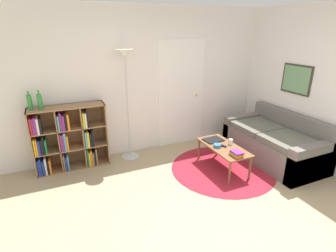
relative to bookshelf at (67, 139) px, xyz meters
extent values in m
plane|color=tan|center=(1.57, -2.31, -0.51)|extent=(14.00, 14.00, 0.00)
cube|color=silver|center=(1.57, 0.21, 0.79)|extent=(7.50, 0.05, 2.60)
cube|color=white|center=(2.17, 0.18, 0.50)|extent=(0.94, 0.02, 2.03)
sphere|color=tan|center=(2.50, 0.15, 0.46)|extent=(0.04, 0.04, 0.04)
cube|color=silver|center=(3.84, -1.06, 0.79)|extent=(0.05, 5.49, 2.60)
cube|color=#332D28|center=(3.81, -1.01, 0.87)|extent=(0.02, 0.60, 0.51)
cube|color=#669366|center=(3.80, -1.01, 0.87)|extent=(0.01, 0.54, 0.45)
cylinder|color=maroon|center=(2.32, -1.10, -0.51)|extent=(1.71, 1.71, 0.01)
cube|color=#936B47|center=(-0.50, 0.00, 0.02)|extent=(0.02, 0.34, 1.07)
cube|color=#936B47|center=(0.63, 0.00, 0.02)|extent=(0.02, 0.34, 1.07)
cube|color=#936B47|center=(0.06, 0.00, 0.54)|extent=(1.15, 0.34, 0.02)
cube|color=#936B47|center=(0.06, 0.00, -0.50)|extent=(1.15, 0.34, 0.02)
cube|color=#936B47|center=(0.06, 0.16, 0.02)|extent=(1.15, 0.02, 1.07)
cube|color=#936B47|center=(-0.12, 0.00, 0.02)|extent=(0.02, 0.32, 1.03)
cube|color=#936B47|center=(0.25, 0.00, 0.02)|extent=(0.02, 0.32, 1.03)
cube|color=#936B47|center=(0.06, 0.00, -0.15)|extent=(1.12, 0.32, 0.02)
cube|color=#936B47|center=(0.06, 0.00, 0.19)|extent=(1.12, 0.32, 0.02)
cube|color=navy|center=(-0.47, -0.04, -0.36)|extent=(0.03, 0.26, 0.26)
cube|color=navy|center=(-0.44, -0.05, -0.35)|extent=(0.03, 0.24, 0.28)
cube|color=navy|center=(-0.40, -0.04, -0.37)|extent=(0.03, 0.26, 0.24)
cube|color=silver|center=(-0.37, -0.04, -0.36)|extent=(0.03, 0.26, 0.27)
cube|color=black|center=(-0.34, -0.07, -0.37)|extent=(0.02, 0.19, 0.24)
cube|color=orange|center=(-0.31, -0.05, -0.38)|extent=(0.03, 0.24, 0.23)
cube|color=olive|center=(-0.09, -0.07, -0.36)|extent=(0.02, 0.19, 0.27)
cube|color=navy|center=(-0.06, -0.03, -0.37)|extent=(0.03, 0.27, 0.24)
cube|color=teal|center=(-0.03, -0.07, -0.36)|extent=(0.02, 0.19, 0.26)
cube|color=#196B38|center=(0.28, -0.07, -0.34)|extent=(0.02, 0.20, 0.30)
cube|color=gold|center=(0.31, -0.04, -0.37)|extent=(0.02, 0.25, 0.25)
cube|color=orange|center=(0.34, -0.04, -0.35)|extent=(0.02, 0.26, 0.28)
cube|color=olive|center=(0.37, -0.04, -0.38)|extent=(0.02, 0.25, 0.23)
cube|color=black|center=(0.39, -0.05, -0.37)|extent=(0.03, 0.22, 0.25)
cube|color=olive|center=(0.42, -0.06, -0.35)|extent=(0.02, 0.22, 0.29)
cube|color=gold|center=(-0.48, -0.07, -0.01)|extent=(0.02, 0.20, 0.26)
cube|color=orange|center=(-0.45, -0.05, -0.01)|extent=(0.03, 0.24, 0.26)
cube|color=navy|center=(-0.41, -0.06, -0.02)|extent=(0.03, 0.22, 0.23)
cube|color=black|center=(-0.38, -0.04, -0.02)|extent=(0.03, 0.26, 0.25)
cube|color=black|center=(-0.35, -0.05, 0.01)|extent=(0.02, 0.22, 0.29)
cube|color=#196B38|center=(-0.32, -0.04, -0.02)|extent=(0.03, 0.25, 0.23)
cube|color=#7F287A|center=(-0.09, -0.06, 0.00)|extent=(0.02, 0.22, 0.29)
cube|color=#7F287A|center=(-0.07, -0.04, 0.00)|extent=(0.02, 0.25, 0.28)
cube|color=teal|center=(-0.03, -0.06, 0.01)|extent=(0.03, 0.21, 0.30)
cube|color=orange|center=(0.00, -0.05, -0.02)|extent=(0.02, 0.24, 0.25)
cube|color=teal|center=(0.28, -0.06, -0.01)|extent=(0.03, 0.21, 0.26)
cube|color=gold|center=(0.32, -0.07, -0.01)|extent=(0.03, 0.19, 0.26)
cube|color=black|center=(0.36, -0.05, -0.02)|extent=(0.03, 0.24, 0.23)
cube|color=black|center=(0.39, -0.05, 0.00)|extent=(0.03, 0.23, 0.29)
cube|color=#B21E23|center=(-0.47, -0.03, 0.33)|extent=(0.03, 0.27, 0.26)
cube|color=#7F287A|center=(-0.44, -0.07, 0.33)|extent=(0.02, 0.20, 0.25)
cube|color=#7F287A|center=(-0.41, -0.05, 0.33)|extent=(0.03, 0.24, 0.26)
cube|color=silver|center=(-0.38, -0.05, 0.32)|extent=(0.03, 0.23, 0.24)
cube|color=black|center=(-0.34, -0.05, 0.32)|extent=(0.03, 0.23, 0.24)
cube|color=teal|center=(-0.09, -0.06, 0.33)|extent=(0.03, 0.21, 0.25)
cube|color=#7F287A|center=(-0.06, -0.05, 0.35)|extent=(0.03, 0.23, 0.29)
cube|color=#7F287A|center=(-0.02, -0.05, 0.32)|extent=(0.03, 0.23, 0.24)
cube|color=black|center=(0.02, -0.05, 0.34)|extent=(0.03, 0.23, 0.27)
cube|color=orange|center=(0.05, -0.06, 0.33)|extent=(0.03, 0.21, 0.25)
cube|color=gold|center=(0.28, -0.05, 0.32)|extent=(0.03, 0.24, 0.24)
cube|color=silver|center=(0.32, -0.07, 0.32)|extent=(0.02, 0.20, 0.24)
cube|color=black|center=(0.34, -0.03, 0.35)|extent=(0.02, 0.27, 0.30)
cylinder|color=#B7B7BC|center=(1.04, -0.05, -0.50)|extent=(0.31, 0.31, 0.01)
cylinder|color=#B7B7BC|center=(1.04, -0.05, 0.44)|extent=(0.02, 0.02, 1.80)
cone|color=white|center=(1.04, -0.05, 1.34)|extent=(0.28, 0.28, 0.10)
cube|color=#66605B|center=(3.34, -1.15, -0.28)|extent=(0.92, 1.73, 0.46)
cube|color=#66605B|center=(3.72, -1.15, -0.10)|extent=(0.16, 1.73, 0.81)
cube|color=#66605B|center=(3.34, -1.94, -0.21)|extent=(0.92, 0.16, 0.60)
cube|color=#66605B|center=(3.34, -0.37, -0.21)|extent=(0.92, 0.16, 0.60)
cube|color=#5C5E51|center=(3.26, -1.50, 0.00)|extent=(0.72, 0.68, 0.10)
cube|color=#5C5E51|center=(3.26, -0.80, 0.00)|extent=(0.72, 0.68, 0.10)
cube|color=brown|center=(2.32, -1.08, -0.12)|extent=(0.46, 0.98, 0.02)
cylinder|color=brown|center=(2.13, -1.53, -0.32)|extent=(0.04, 0.04, 0.38)
cylinder|color=brown|center=(2.13, -0.63, -0.32)|extent=(0.04, 0.04, 0.38)
cylinder|color=brown|center=(2.51, -1.53, -0.32)|extent=(0.04, 0.04, 0.38)
cylinder|color=brown|center=(2.51, -0.63, -0.32)|extent=(0.04, 0.04, 0.38)
cube|color=black|center=(2.30, -0.81, -0.09)|extent=(0.33, 0.27, 0.02)
cylinder|color=teal|center=(2.21, -1.06, -0.08)|extent=(0.13, 0.13, 0.05)
cube|color=orange|center=(2.29, -1.44, -0.09)|extent=(0.14, 0.17, 0.03)
cube|color=orange|center=(2.28, -1.45, -0.07)|extent=(0.14, 0.17, 0.01)
cube|color=teal|center=(2.29, -1.44, -0.06)|extent=(0.14, 0.17, 0.01)
cube|color=#7F287A|center=(2.29, -1.46, -0.04)|extent=(0.14, 0.17, 0.02)
cylinder|color=white|center=(2.47, -1.07, -0.06)|extent=(0.07, 0.07, 0.09)
cube|color=black|center=(2.30, -1.07, -0.09)|extent=(0.09, 0.16, 0.02)
cylinder|color=#2D8438|center=(-0.43, 0.02, 0.67)|extent=(0.07, 0.07, 0.22)
cylinder|color=#2D8438|center=(-0.43, 0.02, 0.81)|extent=(0.03, 0.03, 0.06)
cylinder|color=#2D8438|center=(-0.29, -0.02, 0.67)|extent=(0.07, 0.07, 0.23)
cylinder|color=#2D8438|center=(-0.29, -0.02, 0.82)|extent=(0.03, 0.03, 0.06)
camera|label=1|loc=(-0.09, -4.26, 1.70)|focal=28.00mm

